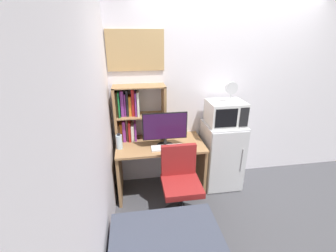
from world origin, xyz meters
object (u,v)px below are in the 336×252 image
at_px(desk_chair, 180,188).
at_px(monitor, 165,128).
at_px(water_bottle, 119,142).
at_px(hutch_bookshelf, 133,113).
at_px(computer_mouse, 191,146).
at_px(wall_corkboard, 135,50).
at_px(microwave, 225,113).
at_px(mini_fridge, 221,155).
at_px(keyboard, 167,148).
at_px(desk_fan, 231,90).

bearing_deg(desk_chair, monitor, 104.59).
bearing_deg(water_bottle, hutch_bookshelf, 53.54).
distance_m(computer_mouse, wall_corkboard, 1.37).
xyz_separation_m(hutch_bookshelf, computer_mouse, (0.71, -0.35, -0.36)).
height_order(hutch_bookshelf, microwave, hutch_bookshelf).
xyz_separation_m(computer_mouse, microwave, (0.50, 0.20, 0.34)).
distance_m(water_bottle, wall_corkboard, 1.14).
height_order(mini_fridge, microwave, microwave).
relative_size(computer_mouse, microwave, 0.21).
height_order(monitor, keyboard, monitor).
height_order(desk_fan, desk_chair, desk_fan).
distance_m(keyboard, water_bottle, 0.60).
bearing_deg(mini_fridge, water_bottle, -175.81).
distance_m(water_bottle, desk_chair, 0.93).
xyz_separation_m(hutch_bookshelf, keyboard, (0.40, -0.35, -0.36)).
xyz_separation_m(keyboard, desk_fan, (0.86, 0.19, 0.65)).
bearing_deg(desk_fan, wall_corkboard, 167.24).
distance_m(keyboard, mini_fridge, 0.88).
bearing_deg(microwave, desk_fan, -6.46).
xyz_separation_m(hutch_bookshelf, monitor, (0.38, -0.28, -0.13)).
height_order(water_bottle, desk_chair, water_bottle).
distance_m(hutch_bookshelf, desk_chair, 1.13).
bearing_deg(desk_fan, computer_mouse, -160.25).
bearing_deg(keyboard, computer_mouse, -0.53).
relative_size(hutch_bookshelf, keyboard, 1.81).
relative_size(hutch_bookshelf, desk_chair, 0.81).
bearing_deg(monitor, water_bottle, 177.21).
bearing_deg(wall_corkboard, mini_fridge, -13.17).
xyz_separation_m(monitor, mini_fridge, (0.83, 0.13, -0.52)).
bearing_deg(desk_chair, microwave, 38.82).
bearing_deg(computer_mouse, wall_corkboard, 143.67).
xyz_separation_m(microwave, desk_chair, (-0.71, -0.57, -0.70)).
xyz_separation_m(monitor, computer_mouse, (0.33, -0.07, -0.23)).
xyz_separation_m(monitor, desk_fan, (0.87, 0.13, 0.41)).
bearing_deg(microwave, computer_mouse, -157.96).
relative_size(keyboard, mini_fridge, 0.43).
relative_size(hutch_bookshelf, water_bottle, 3.62).
distance_m(monitor, microwave, 0.84).
bearing_deg(desk_fan, monitor, -171.71).
distance_m(microwave, desk_fan, 0.31).
bearing_deg(hutch_bookshelf, monitor, -36.60).
distance_m(hutch_bookshelf, computer_mouse, 0.87).
bearing_deg(wall_corkboard, desk_chair, -63.30).
relative_size(mini_fridge, microwave, 1.99).
distance_m(hutch_bookshelf, keyboard, 0.64).
xyz_separation_m(hutch_bookshelf, water_bottle, (-0.19, -0.25, -0.28)).
distance_m(computer_mouse, water_bottle, 0.90).
bearing_deg(monitor, keyboard, -73.84).
relative_size(hutch_bookshelf, computer_mouse, 7.50).
bearing_deg(microwave, keyboard, -166.11).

